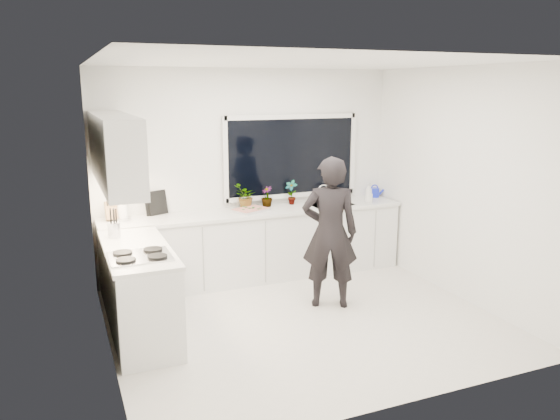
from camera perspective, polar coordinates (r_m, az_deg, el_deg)
name	(u,v)px	position (r m, az deg, el deg)	size (l,w,h in m)	color
floor	(304,321)	(6.02, 2.53, -11.53)	(4.00, 3.50, 0.02)	beige
wall_back	(249,173)	(7.21, -3.29, 3.83)	(4.00, 0.02, 2.70)	white
wall_left	(101,215)	(5.10, -18.24, -0.51)	(0.02, 3.50, 2.70)	white
wall_right	(462,185)	(6.69, 18.46, 2.51)	(0.02, 3.50, 2.70)	white
ceiling	(307,61)	(5.50, 2.81, 15.30)	(4.00, 3.50, 0.02)	white
window	(292,157)	(7.37, 1.21, 5.61)	(1.80, 0.02, 1.00)	black
base_cabinets_back	(257,246)	(7.12, -2.37, -3.78)	(3.92, 0.58, 0.88)	white
base_cabinets_left	(139,293)	(5.73, -14.48, -8.37)	(0.58, 1.60, 0.88)	white
countertop_back	(257,212)	(7.00, -2.38, -0.18)	(3.94, 0.62, 0.04)	silver
countertop_left	(137,249)	(5.58, -14.74, -3.95)	(0.62, 1.60, 0.04)	silver
upper_cabinets	(114,150)	(5.73, -16.96, 6.04)	(0.34, 2.10, 0.70)	white
sink	(330,207)	(7.43, 5.22, 0.30)	(0.58, 0.42, 0.14)	silver
faucet	(323,193)	(7.57, 4.55, 1.78)	(0.03, 0.03, 0.22)	silver
stovetop	(140,256)	(5.24, -14.43, -4.64)	(0.56, 0.48, 0.03)	black
person	(330,233)	(6.16, 5.22, -2.37)	(0.63, 0.41, 1.73)	black
pizza_tray	(250,210)	(6.94, -3.10, -0.01)	(0.43, 0.32, 0.03)	#B0B0B4
pizza	(250,209)	(6.94, -3.11, 0.13)	(0.39, 0.28, 0.01)	#CE441B
watering_can	(374,193)	(7.94, 9.83, 1.81)	(0.14, 0.14, 0.13)	#1626D1
paper_towel_roll	(123,209)	(6.70, -16.10, 0.06)	(0.11, 0.11, 0.26)	white
knife_block	(111,211)	(6.74, -17.23, -0.13)	(0.13, 0.10, 0.22)	#8F6042
utensil_crock	(114,230)	(5.97, -16.95, -2.01)	(0.13, 0.13, 0.16)	silver
picture_frame_large	(153,204)	(6.89, -13.08, 0.64)	(0.22, 0.02, 0.28)	black
picture_frame_small	(158,203)	(6.89, -12.66, 0.76)	(0.25, 0.02, 0.30)	black
herb_plants	(258,196)	(7.14, -2.30, 1.52)	(0.93, 0.38, 0.33)	#26662D
soap_bottles	(369,194)	(7.52, 9.26, 1.67)	(0.14, 0.14, 0.27)	#D8BF66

